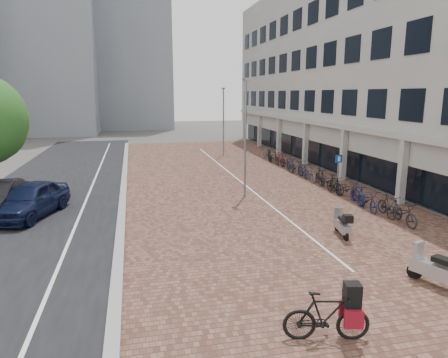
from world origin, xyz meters
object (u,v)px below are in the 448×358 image
(car_navy, at_px, (31,200))
(scooter_back, at_px, (437,267))
(parking_sign, at_px, (338,168))
(hero_bike, at_px, (327,315))
(scooter_front, at_px, (342,223))

(car_navy, distance_m, scooter_back, 16.65)
(parking_sign, bearing_deg, car_navy, 175.13)
(car_navy, distance_m, hero_bike, 14.83)
(car_navy, xyz_separation_m, scooter_front, (12.64, -5.57, -0.27))
(car_navy, height_order, hero_bike, car_navy)
(parking_sign, bearing_deg, scooter_front, -126.10)
(scooter_front, bearing_deg, scooter_back, -72.78)
(scooter_front, distance_m, parking_sign, 7.78)
(car_navy, height_order, scooter_back, car_navy)
(car_navy, relative_size, scooter_front, 3.03)
(hero_bike, xyz_separation_m, parking_sign, (7.26, 13.27, 0.79))
(scooter_front, height_order, parking_sign, parking_sign)
(hero_bike, height_order, scooter_back, hero_bike)
(car_navy, bearing_deg, scooter_back, -19.20)
(scooter_back, bearing_deg, parking_sign, 54.08)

